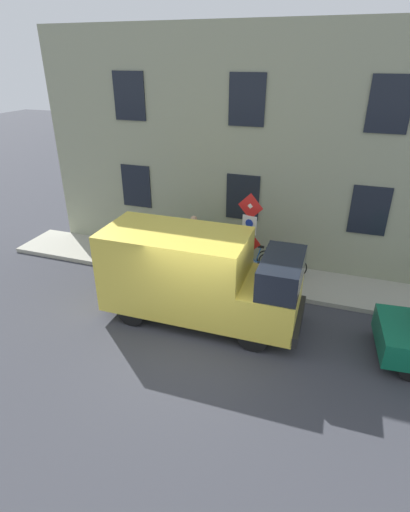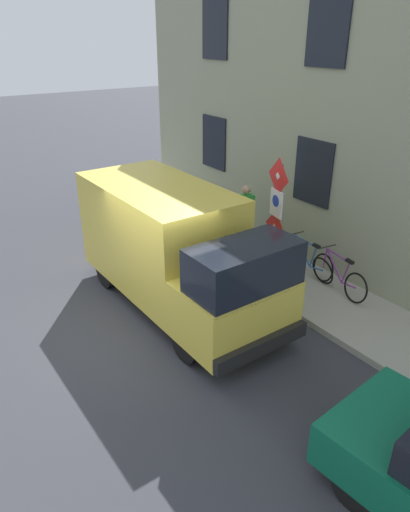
{
  "view_description": "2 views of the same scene",
  "coord_description": "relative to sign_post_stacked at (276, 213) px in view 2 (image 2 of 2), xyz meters",
  "views": [
    {
      "loc": [
        -7.62,
        -2.94,
        6.53
      ],
      "look_at": [
        2.52,
        0.56,
        1.18
      ],
      "focal_mm": 28.05,
      "sensor_mm": 36.0,
      "label": 1
    },
    {
      "loc": [
        -3.39,
        -7.21,
        5.33
      ],
      "look_at": [
        1.86,
        0.31,
        0.91
      ],
      "focal_mm": 32.7,
      "sensor_mm": 36.0,
      "label": 2
    }
  ],
  "objects": [
    {
      "name": "ground_plane",
      "position": [
        -2.99,
        0.65,
        -1.96
      ],
      "size": [
        80.0,
        80.0,
        0.0
      ],
      "primitive_type": "plane",
      "color": "#36373E"
    },
    {
      "name": "sidewalk_slab",
      "position": [
        0.77,
        0.65,
        -1.89
      ],
      "size": [
        1.94,
        16.21,
        0.14
      ],
      "primitive_type": "cube",
      "color": "#A4A293",
      "rests_on": "ground_plane"
    },
    {
      "name": "building_facade",
      "position": [
        2.09,
        0.65,
        1.79
      ],
      "size": [
        0.75,
        14.21,
        7.49
      ],
      "color": "gray",
      "rests_on": "ground_plane"
    },
    {
      "name": "sign_post_stacked",
      "position": [
        0.0,
        0.0,
        0.0
      ],
      "size": [
        0.2,
        0.55,
        2.86
      ],
      "color": "#474C47",
      "rests_on": "sidewalk_slab"
    },
    {
      "name": "delivery_van",
      "position": [
        -1.9,
        0.94,
        -0.62
      ],
      "size": [
        2.06,
        5.35,
        2.5
      ],
      "rotation": [
        0.0,
        0.0,
        4.72
      ],
      "color": "yellow",
      "rests_on": "ground_plane"
    },
    {
      "name": "bicycle_purple",
      "position": [
        1.19,
        -0.86,
        -1.45
      ],
      "size": [
        0.49,
        1.71,
        0.89
      ],
      "rotation": [
        0.0,
        0.0,
        1.42
      ],
      "color": "black",
      "rests_on": "sidewalk_slab"
    },
    {
      "name": "bicycle_blue",
      "position": [
        1.19,
        0.09,
        -1.45
      ],
      "size": [
        0.46,
        1.72,
        0.89
      ],
      "rotation": [
        0.0,
        0.0,
        1.48
      ],
      "color": "black",
      "rests_on": "sidewalk_slab"
    },
    {
      "name": "pedestrian",
      "position": [
        0.92,
        2.08,
        -0.89
      ],
      "size": [
        0.44,
        0.33,
        1.72
      ],
      "rotation": [
        0.0,
        0.0,
        4.52
      ],
      "color": "#262B47",
      "rests_on": "sidewalk_slab"
    },
    {
      "name": "litter_bin",
      "position": [
        0.15,
        2.02,
        -1.37
      ],
      "size": [
        0.44,
        0.44,
        0.9
      ],
      "primitive_type": "cylinder",
      "color": "#2D5133",
      "rests_on": "sidewalk_slab"
    }
  ]
}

